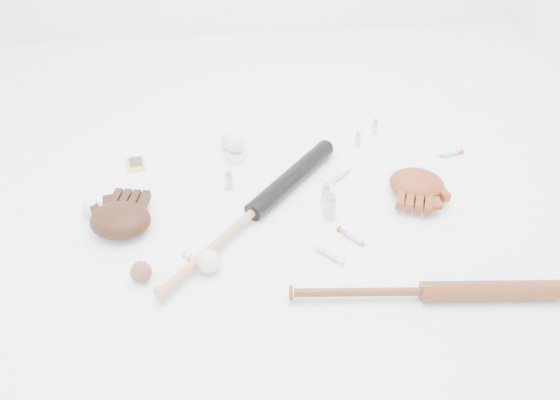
{
  "coord_description": "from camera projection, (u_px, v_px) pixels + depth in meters",
  "views": [
    {
      "loc": [
        -0.18,
        -1.46,
        1.35
      ],
      "look_at": [
        -0.03,
        -0.01,
        0.06
      ],
      "focal_mm": 35.0,
      "sensor_mm": 36.0,
      "label": 1
    }
  ],
  "objects": [
    {
      "name": "syringe_4",
      "position": [
        449.0,
        154.0,
        2.23
      ],
      "size": [
        0.14,
        0.05,
        0.02
      ],
      "primitive_type": null,
      "rotation": [
        0.0,
        0.0,
        3.33
      ],
      "color": "#ADBCC6",
      "rests_on": "ground"
    },
    {
      "name": "bat_dark",
      "position": [
        254.0,
        211.0,
        1.94
      ],
      "size": [
        0.72,
        0.78,
        0.07
      ],
      "primitive_type": null,
      "rotation": [
        0.0,
        0.0,
        0.83
      ],
      "color": "black",
      "rests_on": "ground"
    },
    {
      "name": "glove_dark",
      "position": [
        120.0,
        220.0,
        1.89
      ],
      "size": [
        0.3,
        0.3,
        0.09
      ],
      "primitive_type": null,
      "rotation": [
        0.0,
        0.0,
        -0.21
      ],
      "color": "#311B0D",
      "rests_on": "ground"
    },
    {
      "name": "glove_tan",
      "position": [
        417.0,
        184.0,
        2.04
      ],
      "size": [
        0.32,
        0.32,
        0.09
      ],
      "primitive_type": null,
      "rotation": [
        0.0,
        0.0,
        2.78
      ],
      "color": "brown",
      "rests_on": "ground"
    },
    {
      "name": "vial_4",
      "position": [
        229.0,
        180.0,
        2.06
      ],
      "size": [
        0.03,
        0.03,
        0.08
      ],
      "primitive_type": "cylinder",
      "color": "silver",
      "rests_on": "ground"
    },
    {
      "name": "baseball_mid",
      "position": [
        209.0,
        261.0,
        1.75
      ],
      "size": [
        0.08,
        0.08,
        0.08
      ],
      "primitive_type": "sphere",
      "color": "silver",
      "rests_on": "ground"
    },
    {
      "name": "syringe_3",
      "position": [
        353.0,
        238.0,
        1.87
      ],
      "size": [
        0.12,
        0.14,
        0.02
      ],
      "primitive_type": null,
      "rotation": [
        0.0,
        0.0,
        -0.86
      ],
      "color": "#ADBCC6",
      "rests_on": "ground"
    },
    {
      "name": "syringe_1",
      "position": [
        327.0,
        253.0,
        1.82
      ],
      "size": [
        0.13,
        0.13,
        0.02
      ],
      "primitive_type": null,
      "rotation": [
        0.0,
        0.0,
        2.34
      ],
      "color": "#ADBCC6",
      "rests_on": "ground"
    },
    {
      "name": "vial_0",
      "position": [
        375.0,
        126.0,
        2.34
      ],
      "size": [
        0.02,
        0.02,
        0.06
      ],
      "primitive_type": "cylinder",
      "color": "silver",
      "rests_on": "ground"
    },
    {
      "name": "baseball_upper",
      "position": [
        230.0,
        141.0,
        2.25
      ],
      "size": [
        0.08,
        0.08,
        0.08
      ],
      "primitive_type": "sphere",
      "color": "silver",
      "rests_on": "ground"
    },
    {
      "name": "vial_1",
      "position": [
        358.0,
        139.0,
        2.28
      ],
      "size": [
        0.02,
        0.02,
        0.06
      ],
      "primitive_type": "cylinder",
      "color": "silver",
      "rests_on": "ground"
    },
    {
      "name": "baseball_left",
      "position": [
        92.0,
        208.0,
        1.95
      ],
      "size": [
        0.07,
        0.07,
        0.07
      ],
      "primitive_type": "sphere",
      "color": "silver",
      "rests_on": "ground"
    },
    {
      "name": "baseball_on_pedestal",
      "position": [
        235.0,
        144.0,
        2.18
      ],
      "size": [
        0.07,
        0.07,
        0.07
      ],
      "primitive_type": "sphere",
      "color": "silver",
      "rests_on": "pedestal"
    },
    {
      "name": "syringe_2",
      "position": [
        343.0,
        175.0,
        2.13
      ],
      "size": [
        0.13,
        0.12,
        0.02
      ],
      "primitive_type": null,
      "rotation": [
        0.0,
        0.0,
        0.74
      ],
      "color": "#ADBCC6",
      "rests_on": "ground"
    },
    {
      "name": "trading_card",
      "position": [
        136.0,
        164.0,
        2.19
      ],
      "size": [
        0.09,
        0.11,
        0.01
      ],
      "primitive_type": "cube",
      "rotation": [
        0.0,
        0.0,
        0.18
      ],
      "color": "gold",
      "rests_on": "ground"
    },
    {
      "name": "pedestal",
      "position": [
        236.0,
        155.0,
        2.21
      ],
      "size": [
        0.09,
        0.09,
        0.04
      ],
      "primitive_type": "cube",
      "rotation": [
        0.0,
        0.0,
        -0.29
      ],
      "color": "white",
      "rests_on": "ground"
    },
    {
      "name": "baseball_aged",
      "position": [
        141.0,
        272.0,
        1.73
      ],
      "size": [
        0.07,
        0.07,
        0.07
      ],
      "primitive_type": "sphere",
      "color": "brown",
      "rests_on": "ground"
    },
    {
      "name": "vial_2",
      "position": [
        326.0,
        194.0,
        2.0
      ],
      "size": [
        0.03,
        0.03,
        0.09
      ],
      "primitive_type": "cylinder",
      "color": "silver",
      "rests_on": "ground"
    },
    {
      "name": "vial_3",
      "position": [
        330.0,
        206.0,
        1.93
      ],
      "size": [
        0.05,
        0.05,
        0.11
      ],
      "primitive_type": "cylinder",
      "color": "silver",
      "rests_on": "ground"
    },
    {
      "name": "syringe_0",
      "position": [
        197.0,
        261.0,
        1.79
      ],
      "size": [
        0.12,
        0.11,
        0.02
      ],
      "primitive_type": null,
      "rotation": [
        0.0,
        0.0,
        -0.68
      ],
      "color": "#ADBCC6",
      "rests_on": "ground"
    },
    {
      "name": "bat_wood",
      "position": [
        424.0,
        291.0,
        1.67
      ],
      "size": [
        0.88,
        0.14,
        0.06
      ],
      "primitive_type": null,
      "rotation": [
        0.0,
        0.0,
        -0.09
      ],
      "color": "brown",
      "rests_on": "ground"
    }
  ]
}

